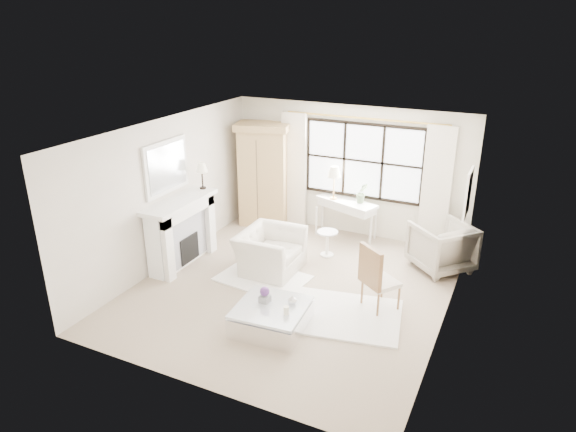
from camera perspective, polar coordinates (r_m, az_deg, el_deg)
name	(u,v)px	position (r m, az deg, el deg)	size (l,w,h in m)	color
floor	(292,288)	(8.84, 0.45, -8.03)	(5.50, 5.50, 0.00)	tan
ceiling	(293,132)	(7.86, 0.51, 9.34)	(5.50, 5.50, 0.00)	white
wall_back	(349,171)	(10.68, 6.78, 5.02)	(5.00, 5.00, 0.00)	silver
wall_front	(192,293)	(6.12, -10.64, -8.39)	(5.00, 5.00, 0.00)	silver
wall_left	(167,193)	(9.52, -13.29, 2.51)	(5.50, 5.50, 0.00)	beige
wall_right	(452,243)	(7.62, 17.78, -2.83)	(5.50, 5.50, 0.00)	silver
window_pane	(363,161)	(10.50, 8.36, 6.08)	(2.40, 0.02, 1.50)	silver
window_frame	(363,161)	(10.49, 8.34, 6.06)	(2.50, 0.04, 1.50)	black
curtain_rod	(365,118)	(10.25, 8.52, 10.69)	(0.04, 0.04, 3.30)	gold
curtain_left	(294,170)	(11.04, 0.68, 5.11)	(0.55, 0.10, 2.47)	white
curtain_right	(436,189)	(10.21, 16.15, 2.85)	(0.55, 0.10, 2.47)	white
fireplace	(180,231)	(9.63, -11.88, -1.61)	(0.58, 1.66, 1.26)	white
mirror_frame	(166,167)	(9.36, -13.40, 5.32)	(0.05, 1.15, 0.95)	silver
mirror_glass	(167,167)	(9.34, -13.25, 5.30)	(0.02, 1.00, 0.80)	#B8BCC3
art_frame	(468,193)	(9.14, 19.38, 2.37)	(0.04, 0.62, 0.82)	white
art_canvas	(467,193)	(9.14, 19.26, 2.39)	(0.01, 0.52, 0.72)	#C0B395
mantel_lamp	(202,169)	(9.80, -9.57, 5.21)	(0.22, 0.22, 0.51)	black
armoire	(264,174)	(11.12, -2.72, 4.69)	(1.26, 0.96, 2.24)	tan
console_table	(346,219)	(10.71, 6.44, -0.29)	(1.38, 0.86, 0.80)	silver
console_lamp	(334,173)	(10.48, 5.16, 4.80)	(0.28, 0.28, 0.69)	#BA8440
orchid_plant	(362,193)	(10.42, 8.20, 2.56)	(0.23, 0.19, 0.42)	#526A47
side_table	(327,240)	(9.86, 4.39, -2.65)	(0.40, 0.40, 0.51)	white
rug_left	(263,278)	(9.14, -2.81, -6.90)	(1.50, 1.06, 0.03)	white
rug_right	(342,315)	(8.14, 6.03, -10.87)	(1.78, 1.33, 0.03)	white
club_armchair	(270,251)	(9.27, -2.01, -3.94)	(1.15, 1.01, 0.75)	beige
wingback_chair	(442,247)	(9.70, 16.70, -3.27)	(0.94, 0.97, 0.88)	#A19888
french_chair	(379,291)	(8.26, 10.09, -8.21)	(0.67, 0.68, 1.08)	olive
coffee_table	(271,318)	(7.73, -1.86, -11.21)	(1.07, 1.07, 0.38)	white
planter_box	(265,299)	(7.70, -2.59, -9.17)	(0.14, 0.14, 0.11)	gray
planter_flowers	(265,291)	(7.64, -2.61, -8.37)	(0.14, 0.14, 0.14)	#552C70
pillar_candle	(286,310)	(7.41, -0.20, -10.43)	(0.08, 0.08, 0.12)	white
coffee_vase	(292,300)	(7.64, 0.48, -9.27)	(0.14, 0.14, 0.14)	silver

